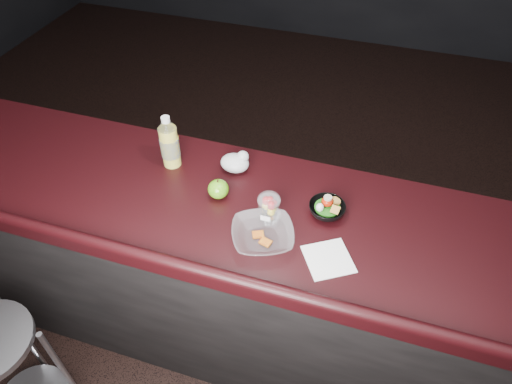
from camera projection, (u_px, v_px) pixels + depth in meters
The scene contains 10 objects.
room_shell at pixel (209, 56), 1.05m from camera, with size 8.00×8.00×8.00m.
counter at pixel (252, 281), 2.17m from camera, with size 4.06×0.71×1.02m.
stool_left at pixel (4, 364), 1.86m from camera, with size 0.45×0.45×0.73m.
lemonade_bottle at pixel (170, 145), 1.94m from camera, with size 0.08×0.08×0.25m.
fruit_cup at pixel (269, 207), 1.73m from camera, with size 0.09×0.09×0.13m.
green_apple at pixel (218, 189), 1.84m from camera, with size 0.09×0.09×0.09m.
plastic_bag at pixel (236, 162), 1.96m from camera, with size 0.13×0.10×0.09m.
snack_bowl at pixel (327, 208), 1.78m from camera, with size 0.19×0.19×0.08m.
takeout_bowl at pixel (263, 235), 1.68m from camera, with size 0.30×0.30×0.06m.
paper_napkin at pixel (328, 259), 1.64m from camera, with size 0.16×0.16×0.00m, color white.
Camera 1 is at (0.39, -0.89, 2.34)m, focal length 32.00 mm.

